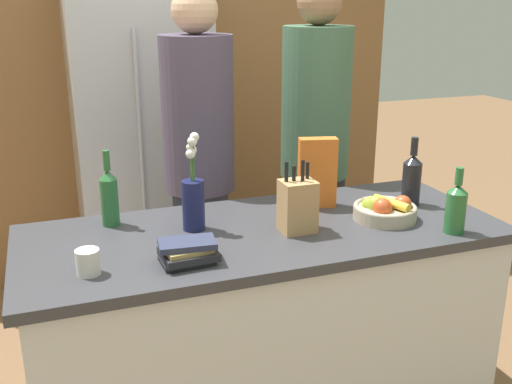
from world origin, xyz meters
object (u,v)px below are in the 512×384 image
(flower_vase, at_px, (193,198))
(person_at_sink, at_px, (199,158))
(knife_block, at_px, (298,205))
(cereal_box, at_px, (317,173))
(fruit_bowl, at_px, (385,210))
(book_stack, at_px, (188,252))
(bottle_oil, at_px, (456,207))
(bottle_vinegar, at_px, (412,179))
(person_in_blue, at_px, (315,145))
(coffee_mug, at_px, (87,262))
(bottle_wine, at_px, (109,196))
(refrigerator, at_px, (142,137))

(flower_vase, bearing_deg, person_at_sink, 73.28)
(knife_block, distance_m, cereal_box, 0.31)
(fruit_bowl, xyz_separation_m, book_stack, (-0.84, -0.13, -0.00))
(knife_block, xyz_separation_m, cereal_box, (0.19, 0.23, 0.05))
(knife_block, bearing_deg, flower_vase, 157.54)
(fruit_bowl, xyz_separation_m, flower_vase, (-0.74, 0.16, 0.09))
(bottle_oil, bearing_deg, cereal_box, 128.93)
(bottle_vinegar, height_order, person_in_blue, person_in_blue)
(flower_vase, relative_size, cereal_box, 1.28)
(book_stack, height_order, bottle_vinegar, bottle_vinegar)
(bottle_vinegar, relative_size, person_in_blue, 0.16)
(person_in_blue, bearing_deg, bottle_vinegar, -74.42)
(bottle_oil, relative_size, person_in_blue, 0.14)
(cereal_box, bearing_deg, person_in_blue, 65.87)
(cereal_box, height_order, bottle_oil, cereal_box)
(knife_block, distance_m, coffee_mug, 0.79)
(fruit_bowl, xyz_separation_m, person_at_sink, (-0.57, 0.74, 0.08))
(flower_vase, height_order, bottle_vinegar, flower_vase)
(fruit_bowl, bearing_deg, book_stack, -171.21)
(fruit_bowl, xyz_separation_m, coffee_mug, (-1.16, -0.11, 0.00))
(coffee_mug, xyz_separation_m, bottle_wine, (0.12, 0.42, 0.08))
(knife_block, relative_size, person_at_sink, 0.16)
(knife_block, height_order, bottle_wine, bottle_wine)
(coffee_mug, height_order, person_in_blue, person_in_blue)
(person_at_sink, bearing_deg, book_stack, -94.17)
(book_stack, bearing_deg, person_at_sink, 72.76)
(book_stack, relative_size, person_at_sink, 0.11)
(refrigerator, relative_size, bottle_oil, 7.62)
(fruit_bowl, xyz_separation_m, bottle_vinegar, (0.20, 0.12, 0.08))
(cereal_box, xyz_separation_m, coffee_mug, (-0.97, -0.35, -0.11))
(book_stack, height_order, bottle_oil, bottle_oil)
(refrigerator, distance_m, fruit_bowl, 1.65)
(bottle_vinegar, bearing_deg, refrigerator, 123.83)
(bottle_vinegar, bearing_deg, cereal_box, 163.00)
(fruit_bowl, relative_size, knife_block, 0.90)
(fruit_bowl, height_order, bottle_wine, bottle_wine)
(knife_block, height_order, book_stack, knife_block)
(refrigerator, xyz_separation_m, coffee_mug, (-0.44, -1.59, -0.03))
(cereal_box, xyz_separation_m, person_in_blue, (0.21, 0.48, -0.01))
(book_stack, bearing_deg, bottle_oil, -4.47)
(flower_vase, height_order, person_at_sink, person_at_sink)
(refrigerator, distance_m, bottle_vinegar, 1.64)
(book_stack, height_order, person_at_sink, person_at_sink)
(person_at_sink, bearing_deg, bottle_vinegar, -25.81)
(bottle_vinegar, bearing_deg, flower_vase, 177.85)
(coffee_mug, bearing_deg, bottle_oil, -4.33)
(knife_block, distance_m, bottle_oil, 0.59)
(book_stack, xyz_separation_m, person_in_blue, (0.86, 0.85, 0.10))
(cereal_box, relative_size, person_at_sink, 0.17)
(refrigerator, bearing_deg, fruit_bowl, -64.30)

